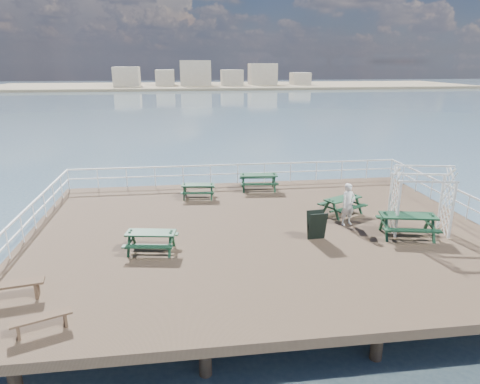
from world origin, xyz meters
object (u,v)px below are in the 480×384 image
picnic_table_c (343,202)px  picnic_table_e (408,221)px  flat_bench_near (10,288)px  flat_bench_far (42,320)px  picnic_table_d (151,237)px  picnic_table_b (259,179)px  picnic_table_a (198,188)px  person (348,204)px  trellis_arbor (420,203)px

picnic_table_c → picnic_table_e: (1.52, -2.75, 0.10)m
flat_bench_near → flat_bench_far: 2.08m
picnic_table_d → flat_bench_far: size_ratio=1.32×
picnic_table_c → picnic_table_b: bearing=99.3°
picnic_table_a → person: person is taller
picnic_table_c → trellis_arbor: (2.15, -2.41, 0.66)m
picnic_table_b → picnic_table_e: 8.22m
picnic_table_d → picnic_table_b: bearing=63.8°
picnic_table_a → picnic_table_d: size_ratio=0.90×
picnic_table_e → trellis_arbor: bearing=40.7°
picnic_table_d → person: person is taller
picnic_table_b → person: person is taller
trellis_arbor → flat_bench_far: bearing=-147.8°
picnic_table_b → flat_bench_near: bearing=-126.9°
picnic_table_c → person: person is taller
flat_bench_far → trellis_arbor: size_ratio=0.54×
person → picnic_table_a: bearing=126.7°
picnic_table_d → flat_bench_far: (-2.38, -4.36, -0.22)m
picnic_table_d → flat_bench_far: picnic_table_d is taller
flat_bench_near → person: bearing=10.5°
picnic_table_b → flat_bench_far: bearing=-118.2°
picnic_table_d → trellis_arbor: bearing=12.0°
picnic_table_d → person: bearing=21.2°
picnic_table_c → picnic_table_d: picnic_table_c is taller
picnic_table_a → picnic_table_b: picnic_table_b is taller
picnic_table_e → flat_bench_far: size_ratio=1.62×
picnic_table_a → flat_bench_far: bearing=-105.9°
picnic_table_b → picnic_table_d: (-5.03, -6.96, -0.07)m
picnic_table_a → flat_bench_near: 10.36m
picnic_table_c → flat_bench_near: (-11.70, -5.57, -0.15)m
trellis_arbor → person: size_ratio=1.55×
picnic_table_c → trellis_arbor: bearing=-74.8°
picnic_table_a → picnic_table_c: 6.91m
picnic_table_a → trellis_arbor: (8.29, -5.58, 0.70)m
flat_bench_near → trellis_arbor: 14.23m
picnic_table_d → flat_bench_near: (-3.69, -2.74, -0.14)m
picnic_table_d → picnic_table_e: (9.54, 0.08, 0.10)m
picnic_table_b → picnic_table_d: bearing=-120.9°
picnic_table_e → flat_bench_near: picnic_table_e is taller
flat_bench_far → person: 11.75m
picnic_table_c → trellis_arbor: trellis_arbor is taller
flat_bench_near → trellis_arbor: size_ratio=0.68×
flat_bench_near → person: 12.23m
picnic_table_a → person: 7.36m
flat_bench_far → person: (10.13, 5.94, 0.56)m
picnic_table_a → flat_bench_near: (-5.56, -8.74, -0.11)m
picnic_table_a → flat_bench_near: bearing=-116.0°
picnic_table_b → flat_bench_far: picnic_table_b is taller
picnic_table_b → picnic_table_c: 5.09m
flat_bench_far → flat_bench_near: bearing=107.3°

